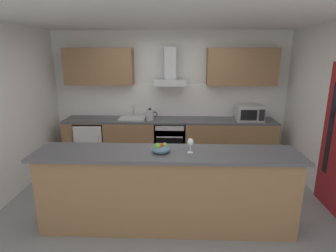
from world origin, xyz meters
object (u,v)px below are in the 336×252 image
object	(u,v)px
microwave	(250,113)
kettle	(150,115)
refrigerator	(93,142)
fruit_bowl	(161,149)
range_hood	(170,73)
oven	(170,141)
sink	(133,118)
wine_glass	(190,143)

from	to	relation	value
microwave	kettle	distance (m)	1.92
refrigerator	fruit_bowl	size ratio (longest dim) A/B	3.86
kettle	range_hood	distance (m)	0.89
refrigerator	microwave	bearing A→B (deg)	-0.46
oven	range_hood	distance (m)	1.33
oven	kettle	size ratio (longest dim) A/B	2.77
oven	sink	xyz separation A→B (m)	(-0.74, 0.01, 0.47)
kettle	wine_glass	bearing A→B (deg)	-72.03
oven	microwave	distance (m)	1.64
refrigerator	sink	xyz separation A→B (m)	(0.83, 0.01, 0.50)
refrigerator	fruit_bowl	world-z (taller)	fruit_bowl
refrigerator	microwave	distance (m)	3.17
microwave	wine_glass	distance (m)	2.47
microwave	fruit_bowl	size ratio (longest dim) A/B	2.27
sink	wine_glass	bearing A→B (deg)	-64.40
range_hood	fruit_bowl	bearing A→B (deg)	-91.22
microwave	fruit_bowl	distance (m)	2.66
kettle	range_hood	world-z (taller)	range_hood
oven	sink	distance (m)	0.88
range_hood	wine_glass	size ratio (longest dim) A/B	4.05
microwave	fruit_bowl	bearing A→B (deg)	-126.46
oven	kettle	world-z (taller)	kettle
oven	wine_glass	size ratio (longest dim) A/B	4.50
refrigerator	oven	bearing A→B (deg)	0.10
microwave	sink	world-z (taller)	microwave
microwave	kettle	size ratio (longest dim) A/B	1.73
sink	kettle	size ratio (longest dim) A/B	1.73
range_hood	wine_glass	bearing A→B (deg)	-82.49
refrigerator	range_hood	xyz separation A→B (m)	(1.57, 0.13, 1.36)
oven	range_hood	xyz separation A→B (m)	(0.00, 0.13, 1.33)
oven	refrigerator	xyz separation A→B (m)	(-1.57, -0.00, -0.03)
range_hood	fruit_bowl	size ratio (longest dim) A/B	3.27
microwave	sink	size ratio (longest dim) A/B	1.00
oven	wine_glass	xyz separation A→B (m)	(0.30, -2.16, 0.68)
microwave	kettle	xyz separation A→B (m)	(-1.92, -0.01, -0.04)
fruit_bowl	range_hood	bearing A→B (deg)	88.78
kettle	wine_glass	size ratio (longest dim) A/B	1.62
wine_glass	refrigerator	bearing A→B (deg)	130.94
refrigerator	microwave	world-z (taller)	microwave
sink	wine_glass	xyz separation A→B (m)	(1.04, -2.18, 0.21)
refrigerator	kettle	world-z (taller)	kettle
oven	range_hood	size ratio (longest dim) A/B	1.11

